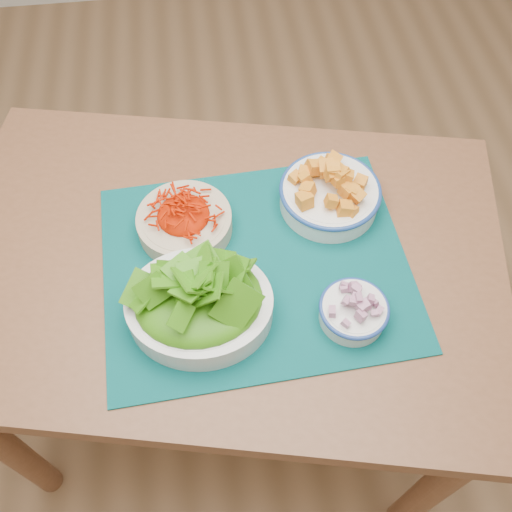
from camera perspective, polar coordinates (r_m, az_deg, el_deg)
The scene contains 7 objects.
ground at distance 1.78m, azimuth -1.40°, elevation -11.18°, with size 4.00×4.00×0.00m, color #9A704A.
table at distance 1.17m, azimuth -3.12°, elevation -3.03°, with size 1.19×0.92×0.75m.
placemat at distance 1.06m, azimuth -0.00°, elevation -0.95°, with size 0.56×0.46×0.00m, color #003132.
carrot_bowl at distance 1.08m, azimuth -7.22°, elevation 3.76°, with size 0.22×0.22×0.07m.
squash_bowl at distance 1.11m, azimuth 7.45°, elevation 6.59°, with size 0.24×0.24×0.10m.
lettuce_bowl at distance 0.96m, azimuth -5.77°, elevation -4.32°, with size 0.27×0.24×0.12m.
onion_bowl at distance 0.99m, azimuth 9.76°, elevation -5.31°, with size 0.12×0.12×0.06m.
Camera 1 is at (-0.04, -0.67, 1.64)m, focal length 40.00 mm.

